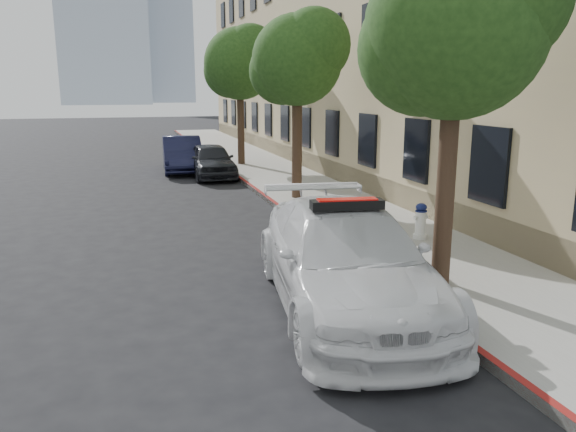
{
  "coord_description": "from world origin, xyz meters",
  "views": [
    {
      "loc": [
        -2.1,
        -9.84,
        3.35
      ],
      "look_at": [
        0.84,
        0.03,
        1.0
      ],
      "focal_mm": 35.0,
      "sensor_mm": 36.0,
      "label": 1
    }
  ],
  "objects_px": {
    "parked_car_mid": "(211,160)",
    "fire_hydrant": "(421,221)",
    "parked_car_far": "(182,154)",
    "police_car": "(346,259)",
    "traffic_cone": "(394,249)"
  },
  "relations": [
    {
      "from": "parked_car_mid",
      "to": "traffic_cone",
      "type": "relative_size",
      "value": 4.85
    },
    {
      "from": "police_car",
      "to": "fire_hydrant",
      "type": "height_order",
      "value": "police_car"
    },
    {
      "from": "parked_car_mid",
      "to": "parked_car_far",
      "type": "bearing_deg",
      "value": 114.15
    },
    {
      "from": "parked_car_far",
      "to": "fire_hydrant",
      "type": "xyz_separation_m",
      "value": [
        3.74,
        -12.79,
        -0.18
      ]
    },
    {
      "from": "police_car",
      "to": "parked_car_mid",
      "type": "distance_m",
      "value": 13.7
    },
    {
      "from": "parked_car_far",
      "to": "fire_hydrant",
      "type": "height_order",
      "value": "parked_car_far"
    },
    {
      "from": "traffic_cone",
      "to": "police_car",
      "type": "bearing_deg",
      "value": -141.77
    },
    {
      "from": "parked_car_mid",
      "to": "parked_car_far",
      "type": "xyz_separation_m",
      "value": [
        -0.89,
        1.98,
        0.06
      ]
    },
    {
      "from": "fire_hydrant",
      "to": "parked_car_far",
      "type": "bearing_deg",
      "value": 101.43
    },
    {
      "from": "parked_car_mid",
      "to": "fire_hydrant",
      "type": "xyz_separation_m",
      "value": [
        2.85,
        -10.81,
        -0.12
      ]
    },
    {
      "from": "parked_car_mid",
      "to": "fire_hydrant",
      "type": "relative_size",
      "value": 4.92
    },
    {
      "from": "fire_hydrant",
      "to": "traffic_cone",
      "type": "distance_m",
      "value": 2.39
    },
    {
      "from": "parked_car_mid",
      "to": "fire_hydrant",
      "type": "distance_m",
      "value": 11.18
    },
    {
      "from": "police_car",
      "to": "parked_car_far",
      "type": "xyz_separation_m",
      "value": [
        -0.79,
        15.69,
        -0.09
      ]
    },
    {
      "from": "police_car",
      "to": "parked_car_far",
      "type": "relative_size",
      "value": 1.33
    }
  ]
}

